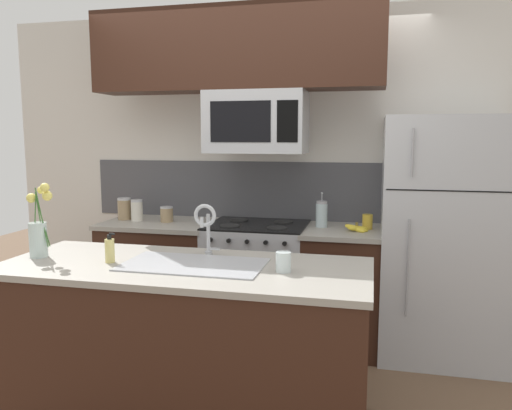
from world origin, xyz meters
TOP-DOWN VIEW (x-y plane):
  - ground_plane at (0.00, 0.00)m, footprint 10.00×10.00m
  - rear_partition at (0.30, 1.28)m, footprint 5.20×0.10m
  - splash_band at (0.00, 1.22)m, footprint 3.04×0.01m
  - back_counter_left at (-0.81, 0.90)m, footprint 0.90×0.65m
  - back_counter_right at (0.66, 0.90)m, footprint 0.58×0.65m
  - stove_range at (0.00, 0.90)m, footprint 0.76×0.64m
  - microwave at (0.00, 0.88)m, footprint 0.74×0.40m
  - upper_cabinet_band at (-0.16, 0.85)m, footprint 2.18×0.34m
  - refrigerator at (1.37, 0.92)m, footprint 0.87×0.74m
  - storage_jar_tall at (-1.15, 0.93)m, footprint 0.11×0.11m
  - storage_jar_medium at (-1.02, 0.90)m, footprint 0.10×0.10m
  - storage_jar_short at (-0.75, 0.90)m, footprint 0.10×0.10m
  - banana_bunch at (0.76, 0.84)m, footprint 0.19×0.13m
  - french_press at (0.49, 0.96)m, footprint 0.09×0.09m
  - coffee_tin at (0.83, 0.95)m, footprint 0.08×0.08m
  - island_counter at (-0.12, -0.35)m, footprint 2.01×0.81m
  - kitchen_sink at (-0.06, -0.35)m, footprint 0.76×0.43m
  - sink_faucet at (-0.06, -0.14)m, footprint 0.14×0.14m
  - dish_soap_bottle at (-0.53, -0.40)m, footprint 0.06×0.05m
  - drinking_glass at (0.43, -0.37)m, footprint 0.08×0.08m
  - flower_vase at (-0.98, -0.38)m, footprint 0.16×0.14m

SIDE VIEW (x-z plane):
  - ground_plane at x=0.00m, z-range 0.00..0.00m
  - island_counter at x=-0.12m, z-range 0.00..0.91m
  - back_counter_left at x=-0.81m, z-range 0.00..0.91m
  - back_counter_right at x=0.66m, z-range 0.00..0.91m
  - stove_range at x=0.00m, z-range 0.00..0.93m
  - kitchen_sink at x=-0.06m, z-range 0.76..0.92m
  - refrigerator at x=1.37m, z-range 0.00..1.74m
  - banana_bunch at x=0.76m, z-range 0.89..0.97m
  - drinking_glass at x=0.43m, z-range 0.91..1.01m
  - coffee_tin at x=0.83m, z-range 0.91..1.02m
  - storage_jar_short at x=-0.75m, z-range 0.91..1.03m
  - dish_soap_bottle at x=-0.53m, z-range 0.90..1.06m
  - storage_jar_medium at x=-1.02m, z-range 0.91..1.08m
  - storage_jar_tall at x=-1.15m, z-range 0.91..1.09m
  - french_press at x=0.49m, z-range 0.88..1.14m
  - flower_vase at x=-0.98m, z-range 0.83..1.26m
  - sink_faucet at x=-0.06m, z-range 0.95..1.26m
  - splash_band at x=0.00m, z-range 0.91..1.39m
  - rear_partition at x=0.30m, z-range 0.00..2.60m
  - microwave at x=0.00m, z-range 1.47..1.93m
  - upper_cabinet_band at x=-0.16m, z-range 1.93..2.53m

